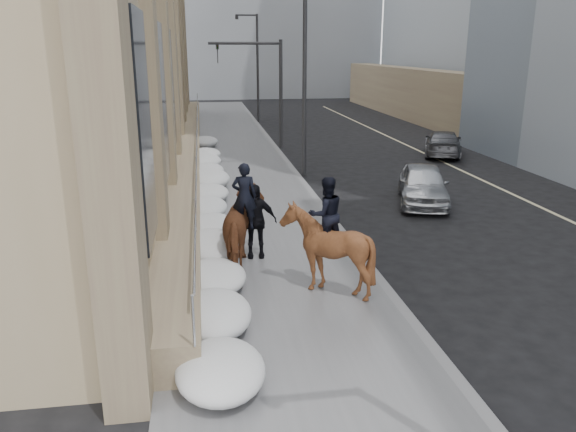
% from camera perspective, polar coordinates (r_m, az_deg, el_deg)
% --- Properties ---
extents(ground, '(140.00, 140.00, 0.00)m').
position_cam_1_polar(ground, '(11.73, -0.20, -11.45)').
color(ground, black).
rests_on(ground, ground).
extents(sidewalk, '(5.00, 80.00, 0.12)m').
position_cam_1_polar(sidewalk, '(21.02, -4.24, 1.54)').
color(sidewalk, '#545457').
rests_on(sidewalk, ground).
extents(curb, '(0.24, 80.00, 0.12)m').
position_cam_1_polar(curb, '(21.37, 2.78, 1.82)').
color(curb, slate).
rests_on(curb, ground).
extents(lane_line, '(0.15, 70.00, 0.01)m').
position_cam_1_polar(lane_line, '(24.18, 21.42, 2.29)').
color(lane_line, '#BFB78C').
rests_on(lane_line, ground).
extents(bg_building_far, '(24.00, 12.00, 20.00)m').
position_cam_1_polar(bg_building_far, '(82.48, -12.53, 19.40)').
color(bg_building_far, gray).
rests_on(bg_building_far, ground).
extents(streetlight_mid, '(1.71, 0.24, 8.00)m').
position_cam_1_polar(streetlight_mid, '(24.63, 1.32, 14.45)').
color(streetlight_mid, '#2D2D30').
rests_on(streetlight_mid, ground).
extents(streetlight_far, '(1.71, 0.24, 8.00)m').
position_cam_1_polar(streetlight_far, '(44.45, -3.32, 15.42)').
color(streetlight_far, '#2D2D30').
rests_on(streetlight_far, ground).
extents(traffic_signal, '(4.10, 0.22, 6.00)m').
position_cam_1_polar(traffic_signal, '(32.47, -2.41, 13.96)').
color(traffic_signal, '#2D2D30').
rests_on(traffic_signal, ground).
extents(snow_bank, '(1.70, 18.10, 0.76)m').
position_cam_1_polar(snow_bank, '(19.03, -8.07, 1.08)').
color(snow_bank, silver).
rests_on(snow_bank, sidewalk).
extents(mounted_horse_left, '(1.29, 2.44, 2.66)m').
position_cam_1_polar(mounted_horse_left, '(14.43, -4.47, -0.93)').
color(mounted_horse_left, '#552E19').
rests_on(mounted_horse_left, sidewalk).
extents(mounted_horse_right, '(2.00, 2.16, 2.68)m').
position_cam_1_polar(mounted_horse_right, '(12.79, 3.91, -2.93)').
color(mounted_horse_right, '#502C16').
rests_on(mounted_horse_right, sidewalk).
extents(pedestrian, '(1.21, 0.58, 2.01)m').
position_cam_1_polar(pedestrian, '(14.96, -3.40, -0.50)').
color(pedestrian, black).
rests_on(pedestrian, sidewalk).
extents(car_silver, '(2.94, 4.58, 1.45)m').
position_cam_1_polar(car_silver, '(21.30, 13.57, 3.16)').
color(car_silver, '#B8BBC0').
rests_on(car_silver, ground).
extents(car_grey, '(3.47, 4.93, 1.33)m').
position_cam_1_polar(car_grey, '(31.39, 15.46, 7.15)').
color(car_grey, '#525359').
rests_on(car_grey, ground).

